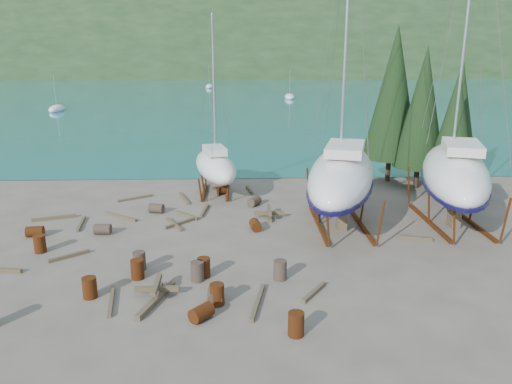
{
  "coord_description": "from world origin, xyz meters",
  "views": [
    {
      "loc": [
        -0.35,
        -22.7,
        9.73
      ],
      "look_at": [
        0.52,
        3.0,
        2.36
      ],
      "focal_mm": 35.0,
      "sensor_mm": 36.0,
      "label": 1
    }
  ],
  "objects_px": {
    "large_sailboat_near": "(342,175)",
    "small_sailboat_shore": "(215,166)",
    "worker": "(320,206)",
    "large_sailboat_far": "(455,173)"
  },
  "relations": [
    {
      "from": "large_sailboat_near",
      "to": "small_sailboat_shore",
      "type": "bearing_deg",
      "value": 153.11
    },
    {
      "from": "small_sailboat_shore",
      "to": "large_sailboat_near",
      "type": "bearing_deg",
      "value": -57.3
    },
    {
      "from": "worker",
      "to": "large_sailboat_far",
      "type": "bearing_deg",
      "value": -63.12
    },
    {
      "from": "large_sailboat_near",
      "to": "large_sailboat_far",
      "type": "bearing_deg",
      "value": 17.41
    },
    {
      "from": "large_sailboat_near",
      "to": "worker",
      "type": "xyz_separation_m",
      "value": [
        -1.0,
        0.89,
        -2.09
      ]
    },
    {
      "from": "small_sailboat_shore",
      "to": "worker",
      "type": "distance_m",
      "value": 8.82
    },
    {
      "from": "large_sailboat_far",
      "to": "worker",
      "type": "distance_m",
      "value": 7.78
    },
    {
      "from": "large_sailboat_near",
      "to": "small_sailboat_shore",
      "type": "relative_size",
      "value": 1.55
    },
    {
      "from": "large_sailboat_far",
      "to": "worker",
      "type": "bearing_deg",
      "value": -168.39
    },
    {
      "from": "large_sailboat_near",
      "to": "worker",
      "type": "bearing_deg",
      "value": 154.56
    }
  ]
}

